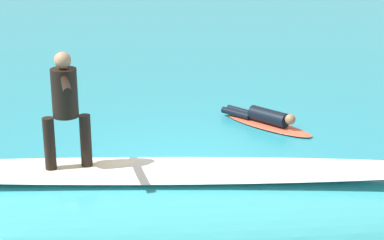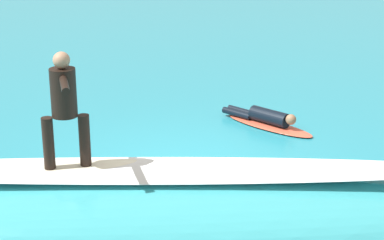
{
  "view_description": "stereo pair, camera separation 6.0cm",
  "coord_description": "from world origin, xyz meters",
  "px_view_note": "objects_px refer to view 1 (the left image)",
  "views": [
    {
      "loc": [
        0.63,
        10.33,
        4.43
      ],
      "look_at": [
        -0.14,
        0.3,
        0.98
      ],
      "focal_mm": 62.84,
      "sensor_mm": 36.0,
      "label": 1
    },
    {
      "loc": [
        0.57,
        10.33,
        4.43
      ],
      "look_at": [
        -0.14,
        0.3,
        0.98
      ],
      "focal_mm": 62.84,
      "sensor_mm": 36.0,
      "label": 2
    }
  ],
  "objects_px": {
    "surfboard_riding": "(70,170)",
    "surfer_paddling": "(263,116)",
    "surfer_riding": "(65,102)",
    "surfboard_paddling": "(268,125)"
  },
  "relations": [
    {
      "from": "surfboard_riding",
      "to": "surfboard_paddling",
      "type": "height_order",
      "value": "surfboard_riding"
    },
    {
      "from": "surfer_riding",
      "to": "surfer_paddling",
      "type": "height_order",
      "value": "surfer_riding"
    },
    {
      "from": "surfer_paddling",
      "to": "surfboard_riding",
      "type": "bearing_deg",
      "value": -77.83
    },
    {
      "from": "surfer_riding",
      "to": "surfboard_paddling",
      "type": "distance_m",
      "value": 6.09
    },
    {
      "from": "surfer_riding",
      "to": "surfer_paddling",
      "type": "distance_m",
      "value": 6.06
    },
    {
      "from": "surfboard_paddling",
      "to": "surfer_paddling",
      "type": "relative_size",
      "value": 1.45
    },
    {
      "from": "surfboard_riding",
      "to": "surfer_riding",
      "type": "xyz_separation_m",
      "value": [
        0.0,
        0.0,
        0.89
      ]
    },
    {
      "from": "surfboard_riding",
      "to": "surfer_paddling",
      "type": "distance_m",
      "value": 5.85
    },
    {
      "from": "surfer_riding",
      "to": "surfboard_paddling",
      "type": "xyz_separation_m",
      "value": [
        -3.38,
        -4.64,
        -2.02
      ]
    },
    {
      "from": "surfboard_riding",
      "to": "surfer_riding",
      "type": "height_order",
      "value": "surfer_riding"
    }
  ]
}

